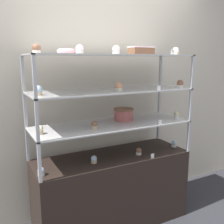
{
  "coord_description": "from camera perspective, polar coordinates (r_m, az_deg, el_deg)",
  "views": [
    {
      "loc": [
        -1.09,
        -2.08,
        1.6
      ],
      "look_at": [
        0.0,
        0.0,
        1.12
      ],
      "focal_mm": 42.0,
      "sensor_mm": 36.0,
      "label": 1
    }
  ],
  "objects": [
    {
      "name": "cupcake_5",
      "position": [
        2.23,
        -3.82,
        -2.86
      ],
      "size": [
        0.05,
        0.05,
        0.07
      ],
      "color": "#CCB28C",
      "rests_on": "display_riser_lower"
    },
    {
      "name": "ground_plane",
      "position": [
        2.84,
        0.0,
        -22.81
      ],
      "size": [
        20.0,
        20.0,
        0.0
      ],
      "primitive_type": "plane",
      "color": "#2D2D33"
    },
    {
      "name": "donut_glazed",
      "position": [
        2.21,
        -9.95,
        12.88
      ],
      "size": [
        0.15,
        0.15,
        0.04
      ],
      "color": "#EFB2BC",
      "rests_on": "display_riser_upper"
    },
    {
      "name": "cupcake_3",
      "position": [
        2.82,
        13.35,
        -6.77
      ],
      "size": [
        0.05,
        0.05,
        0.07
      ],
      "color": "beige",
      "rests_on": "display_base"
    },
    {
      "name": "price_tag_3",
      "position": [
        2.43,
        13.07,
        12.63
      ],
      "size": [
        0.04,
        0.0,
        0.04
      ],
      "color": "white",
      "rests_on": "display_riser_upper"
    },
    {
      "name": "sheet_cake_frosted",
      "position": [
        2.54,
        6.34,
        13.13
      ],
      "size": [
        0.22,
        0.14,
        0.07
      ],
      "color": "brown",
      "rests_on": "display_riser_upper"
    },
    {
      "name": "cupcake_1",
      "position": [
        2.34,
        -3.97,
        -10.25
      ],
      "size": [
        0.05,
        0.05,
        0.07
      ],
      "color": "#CCB28C",
      "rests_on": "display_base"
    },
    {
      "name": "cupcake_2",
      "position": [
        2.54,
        5.84,
        -8.52
      ],
      "size": [
        0.05,
        0.05,
        0.07
      ],
      "color": "beige",
      "rests_on": "display_base"
    },
    {
      "name": "display_base",
      "position": [
        2.66,
        0.0,
        -16.55
      ],
      "size": [
        1.47,
        0.5,
        0.7
      ],
      "color": "black",
      "rests_on": "ground_plane"
    },
    {
      "name": "back_wall",
      "position": [
        2.72,
        -3.9,
        5.1
      ],
      "size": [
        8.0,
        0.05,
        2.6
      ],
      "color": "beige",
      "rests_on": "ground_plane"
    },
    {
      "name": "price_tag_2",
      "position": [
        2.35,
        10.15,
        5.17
      ],
      "size": [
        0.04,
        0.0,
        0.04
      ],
      "color": "white",
      "rests_on": "display_riser_middle"
    },
    {
      "name": "cupcake_7",
      "position": [
        2.07,
        -15.77,
        4.49
      ],
      "size": [
        0.06,
        0.06,
        0.08
      ],
      "color": "#CCB28C",
      "rests_on": "display_riser_middle"
    },
    {
      "name": "cupcake_6",
      "position": [
        2.72,
        13.87,
        -0.58
      ],
      "size": [
        0.05,
        0.05,
        0.07
      ],
      "color": "white",
      "rests_on": "display_riser_lower"
    },
    {
      "name": "price_tag_0",
      "position": [
        2.47,
        8.8,
        -9.44
      ],
      "size": [
        0.04,
        0.0,
        0.04
      ],
      "color": "white",
      "rests_on": "display_base"
    },
    {
      "name": "cupcake_8",
      "position": [
        2.28,
        1.49,
        5.48
      ],
      "size": [
        0.06,
        0.06,
        0.08
      ],
      "color": "beige",
      "rests_on": "display_riser_middle"
    },
    {
      "name": "display_riser_upper",
      "position": [
        2.35,
        0.0,
        12.02
      ],
      "size": [
        1.47,
        0.5,
        0.31
      ],
      "color": "#B7B7BC",
      "rests_on": "display_riser_middle"
    },
    {
      "name": "cupcake_9",
      "position": [
        2.64,
        14.6,
        5.93
      ],
      "size": [
        0.06,
        0.06,
        0.08
      ],
      "color": "white",
      "rests_on": "display_riser_middle"
    },
    {
      "name": "display_riser_middle",
      "position": [
        2.37,
        0.0,
        4.42
      ],
      "size": [
        1.47,
        0.5,
        0.31
      ],
      "color": "#B7B7BC",
      "rests_on": "display_riser_lower"
    },
    {
      "name": "cupcake_4",
      "position": [
        2.15,
        -15.41,
        -3.78
      ],
      "size": [
        0.05,
        0.05,
        0.07
      ],
      "color": "#CCB28C",
      "rests_on": "display_riser_lower"
    },
    {
      "name": "cupcake_0",
      "position": [
        2.18,
        -15.19,
        -12.4
      ],
      "size": [
        0.05,
        0.05,
        0.07
      ],
      "color": "white",
      "rests_on": "display_base"
    },
    {
      "name": "cupcake_11",
      "position": [
        2.15,
        -7.04,
        13.35
      ],
      "size": [
        0.06,
        0.06,
        0.07
      ],
      "color": "beige",
      "rests_on": "display_riser_upper"
    },
    {
      "name": "price_tag_1",
      "position": [
        2.42,
        10.43,
        -2.18
      ],
      "size": [
        0.04,
        0.0,
        0.04
      ],
      "color": "white",
      "rests_on": "display_riser_lower"
    },
    {
      "name": "cupcake_10",
      "position": [
        2.07,
        -16.11,
        13.08
      ],
      "size": [
        0.06,
        0.06,
        0.07
      ],
      "color": "beige",
      "rests_on": "display_riser_upper"
    },
    {
      "name": "cupcake_12",
      "position": [
        2.27,
        0.91,
        13.32
      ],
      "size": [
        0.06,
        0.06,
        0.07
      ],
      "color": "white",
      "rests_on": "display_riser_upper"
    },
    {
      "name": "cupcake_13",
      "position": [
        2.68,
        13.68,
        12.71
      ],
      "size": [
        0.06,
        0.06,
        0.07
      ],
      "color": "#CCB28C",
      "rests_on": "display_riser_upper"
    },
    {
      "name": "display_riser_lower",
      "position": [
        2.43,
        0.0,
        -2.94
      ],
      "size": [
        1.47,
        0.5,
        0.31
      ],
      "color": "#B7B7BC",
      "rests_on": "display_base"
    },
    {
      "name": "layer_cake_centerpiece",
      "position": [
        2.55,
        2.55,
        -0.48
      ],
      "size": [
        0.19,
        0.19,
        0.12
      ],
      "color": "#C66660",
      "rests_on": "display_riser_lower"
    }
  ]
}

